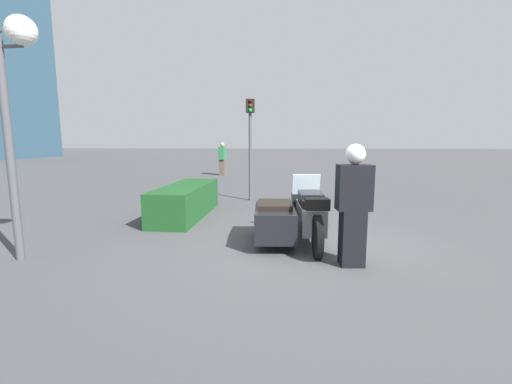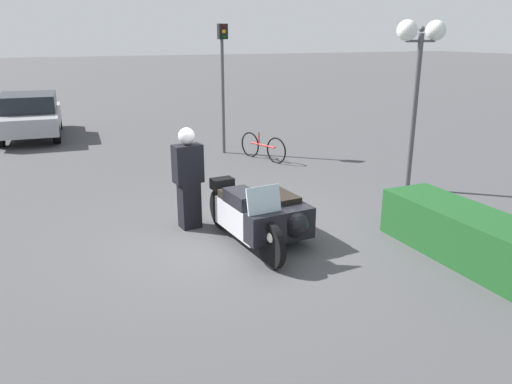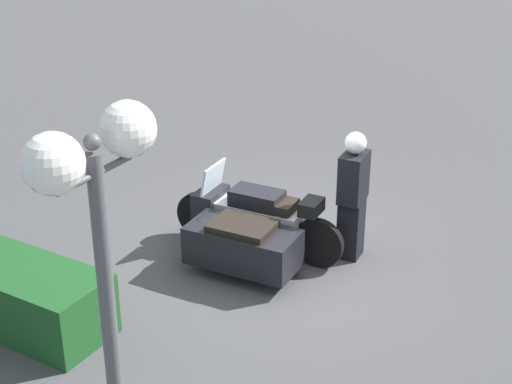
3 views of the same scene
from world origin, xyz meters
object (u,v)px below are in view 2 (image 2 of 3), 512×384
object	(u,v)px
officer_rider	(188,176)
twin_lamp_post	(420,52)
police_motorcycle	(264,215)
parked_car_background	(30,114)
traffic_light_far	(223,71)
bicycle_parked	(263,147)
hedge_bush_curbside	(471,237)

from	to	relation	value
officer_rider	twin_lamp_post	size ratio (longest dim) A/B	0.50
police_motorcycle	parked_car_background	xyz separation A→B (m)	(-11.14, -3.32, 0.29)
traffic_light_far	bicycle_parked	bearing A→B (deg)	23.02
officer_rider	traffic_light_far	world-z (taller)	traffic_light_far
officer_rider	bicycle_parked	world-z (taller)	officer_rider
police_motorcycle	traffic_light_far	size ratio (longest dim) A/B	0.70
twin_lamp_post	traffic_light_far	xyz separation A→B (m)	(-4.96, -2.43, -0.60)
twin_lamp_post	bicycle_parked	size ratio (longest dim) A/B	2.14
hedge_bush_curbside	parked_car_background	size ratio (longest dim) A/B	0.69
traffic_light_far	bicycle_parked	xyz separation A→B (m)	(1.18, 0.67, -1.98)
traffic_light_far	officer_rider	bearing A→B (deg)	-33.27
hedge_bush_curbside	bicycle_parked	distance (m)	7.07
twin_lamp_post	hedge_bush_curbside	bearing A→B (deg)	-26.22
twin_lamp_post	traffic_light_far	world-z (taller)	twin_lamp_post
officer_rider	twin_lamp_post	xyz separation A→B (m)	(-0.26, 5.03, 1.98)
traffic_light_far	hedge_bush_curbside	bearing A→B (deg)	-1.12
hedge_bush_curbside	parked_car_background	distance (m)	14.28
police_motorcycle	bicycle_parked	bearing A→B (deg)	151.20
officer_rider	hedge_bush_curbside	size ratio (longest dim) A/B	0.58
hedge_bush_curbside	traffic_light_far	bearing A→B (deg)	-174.35
police_motorcycle	twin_lamp_post	xyz separation A→B (m)	(-1.40, 4.13, 2.44)
parked_car_background	traffic_light_far	bearing A→B (deg)	-129.25
twin_lamp_post	police_motorcycle	bearing A→B (deg)	-71.31
police_motorcycle	officer_rider	distance (m)	1.52
twin_lamp_post	traffic_light_far	size ratio (longest dim) A/B	1.00
officer_rider	traffic_light_far	distance (m)	5.99
police_motorcycle	traffic_light_far	world-z (taller)	traffic_light_far
officer_rider	parked_car_background	bearing A→B (deg)	7.73
officer_rider	traffic_light_far	xyz separation A→B (m)	(-5.22, 2.60, 1.38)
parked_car_background	bicycle_parked	world-z (taller)	parked_car_background
hedge_bush_curbside	bicycle_parked	size ratio (longest dim) A/B	1.84
hedge_bush_curbside	bicycle_parked	xyz separation A→B (m)	(-7.06, -0.14, -0.04)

